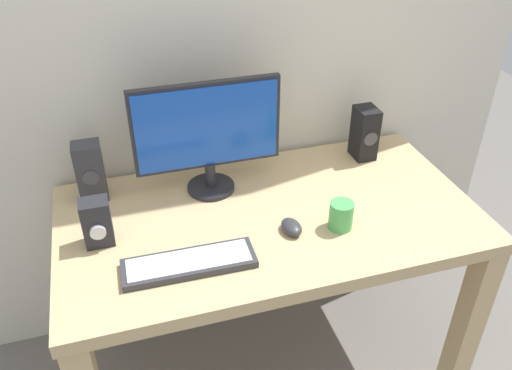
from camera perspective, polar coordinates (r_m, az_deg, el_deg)
ground_plane at (r=2.29m, az=1.16°, el=-18.12°), size 6.00×6.00×0.00m
desk at (r=1.84m, az=1.38°, el=-6.09°), size 1.38×0.74×0.75m
monitor at (r=1.78m, az=-5.24°, el=5.62°), size 0.50×0.17×0.40m
keyboard_primary at (r=1.57m, az=-7.19°, el=-8.33°), size 0.39×0.13×0.03m
mouse at (r=1.68m, az=3.83°, el=-4.52°), size 0.07×0.10×0.04m
speaker_right at (r=2.07m, az=11.59°, el=5.51°), size 0.08×0.10×0.20m
speaker_left at (r=1.86m, az=-17.39°, el=1.38°), size 0.09×0.08×0.21m
audio_controller at (r=1.67m, az=-16.72°, el=-3.89°), size 0.09×0.08×0.15m
coffee_mug at (r=1.70m, az=9.12°, el=-3.24°), size 0.08×0.08×0.09m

